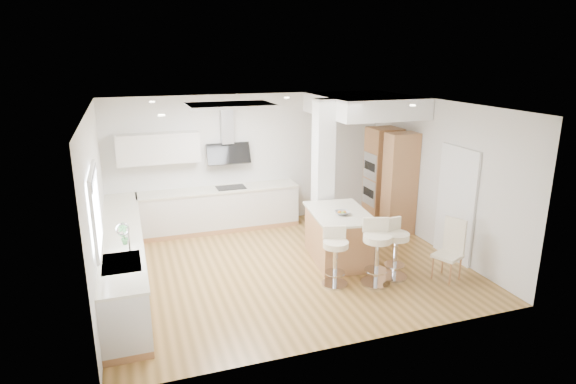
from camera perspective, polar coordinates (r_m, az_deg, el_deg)
name	(u,v)px	position (r m, az deg, el deg)	size (l,w,h in m)	color
ground	(287,266)	(8.57, -0.09, -8.77)	(6.00, 6.00, 0.00)	#A6793D
ceiling	(287,266)	(8.57, -0.09, -8.77)	(6.00, 5.00, 0.02)	white
wall_back	(250,160)	(10.41, -4.53, 3.83)	(6.00, 0.04, 2.80)	silver
wall_left	(96,208)	(7.70, -21.76, -1.72)	(0.04, 5.00, 2.80)	silver
wall_right	(439,176)	(9.45, 17.42, 1.87)	(0.04, 5.00, 2.80)	silver
skylight	(231,105)	(8.18, -6.81, 10.15)	(4.10, 2.10, 0.06)	white
window_left	(95,206)	(6.75, -21.92, -1.54)	(0.06, 1.28, 1.07)	silver
doorway_right	(456,205)	(9.08, 19.28, -1.49)	(0.05, 1.00, 2.10)	#4F463E
counter_left	(124,257)	(8.22, -18.92, -7.33)	(0.63, 4.50, 1.35)	#B87F4F
counter_back	(211,199)	(10.14, -9.06, -0.77)	(3.62, 0.63, 2.50)	#B87F4F
pillar	(323,172)	(9.30, 4.16, 2.36)	(0.35, 0.35, 2.80)	white
soffit	(364,105)	(9.94, 8.95, 10.12)	(1.78, 2.20, 0.40)	white
oven_column	(389,179)	(10.35, 11.85, 1.47)	(0.63, 1.21, 2.10)	#B87F4F
peninsula	(339,236)	(8.71, 6.04, -5.16)	(1.16, 1.60, 0.98)	#B87F4F
bar_stool_a	(335,254)	(7.76, 5.62, -7.27)	(0.52, 0.52, 0.95)	silver
bar_stool_b	(377,249)	(7.86, 10.47, -6.61)	(0.60, 0.60, 1.07)	silver
bar_stool_c	(395,245)	(8.16, 12.55, -6.20)	(0.50, 0.50, 1.00)	silver
dining_chair	(451,247)	(8.39, 18.76, -6.18)	(0.52, 0.52, 1.02)	#F0E3C3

